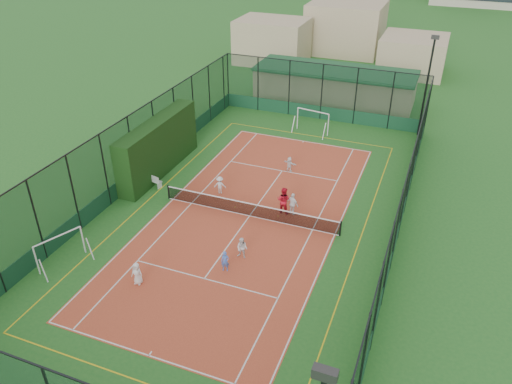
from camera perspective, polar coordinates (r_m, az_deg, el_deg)
ground at (r=31.48m, az=-0.74°, el=-2.77°), size 300.00×300.00×0.00m
court_slab at (r=31.48m, az=-0.74°, el=-2.76°), size 11.17×23.97×0.01m
tennis_net at (r=31.19m, az=-0.75°, el=-1.96°), size 11.67×0.12×1.06m
perimeter_fence at (r=30.17m, az=-0.77°, el=1.18°), size 18.12×34.12×5.00m
floodlight_ne at (r=42.99m, az=18.87°, el=11.22°), size 0.60×0.26×8.25m
clubhouse at (r=49.89m, az=8.95°, el=12.00°), size 15.20×7.20×3.15m
hedge_left at (r=36.42m, az=-11.07°, el=5.13°), size 1.34×8.96×3.92m
white_bench at (r=35.33m, az=-11.84°, el=1.47°), size 1.75×0.86×0.95m
futsal_goal_near at (r=29.20m, az=-21.45°, el=-6.17°), size 2.83×1.84×1.77m
futsal_goal_far at (r=42.73m, az=6.49°, el=8.00°), size 3.06×1.36×1.91m
child_near_left at (r=26.75m, az=-13.44°, el=-9.05°), size 0.64×0.44×1.28m
child_near_mid at (r=26.92m, az=-3.55°, el=-7.90°), size 0.50×0.40×1.21m
child_near_right at (r=27.73m, az=-1.60°, el=-6.42°), size 0.65×0.52×1.29m
child_far_left at (r=33.62m, az=-4.14°, el=0.80°), size 0.90×0.67×1.25m
child_far_right at (r=31.35m, az=4.22°, el=-1.37°), size 0.95×0.70×1.50m
child_far_back at (r=36.40m, az=3.84°, el=3.21°), size 1.09×0.62×1.12m
coach at (r=31.42m, az=3.15°, el=-0.94°), size 0.90×0.71×1.78m
tennis_balls at (r=32.14m, az=0.83°, el=-1.90°), size 3.01×1.47×0.07m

